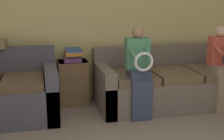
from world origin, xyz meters
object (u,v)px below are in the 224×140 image
at_px(child_left_seated, 139,69).
at_px(child_right_seated, 222,65).
at_px(couch_side, 3,94).
at_px(book_stack, 73,55).
at_px(side_shelf, 73,82).
at_px(couch_main, 168,84).

relative_size(child_left_seated, child_right_seated, 1.01).
distance_m(child_left_seated, child_right_seated, 1.20).
xyz_separation_m(couch_side, child_left_seated, (1.75, -0.37, 0.33)).
bearing_deg(book_stack, couch_side, -158.30).
height_order(child_left_seated, book_stack, child_left_seated).
xyz_separation_m(couch_side, side_shelf, (0.97, 0.39, 0.00)).
bearing_deg(child_left_seated, side_shelf, 135.93).
distance_m(couch_side, child_left_seated, 1.82).
bearing_deg(child_left_seated, couch_main, 34.83).
distance_m(couch_main, book_stack, 1.49).
bearing_deg(child_right_seated, couch_side, 172.91).
relative_size(couch_main, book_stack, 6.75).
height_order(couch_side, side_shelf, couch_side).
bearing_deg(couch_main, couch_side, -178.76).
distance_m(child_left_seated, side_shelf, 1.14).
xyz_separation_m(couch_side, book_stack, (0.97, 0.39, 0.42)).
xyz_separation_m(child_left_seated, book_stack, (-0.78, 0.75, 0.09)).
xyz_separation_m(couch_main, book_stack, (-1.38, 0.34, 0.44)).
bearing_deg(couch_side, child_right_seated, -7.09).
height_order(couch_side, book_stack, couch_side).
height_order(couch_side, child_left_seated, child_left_seated).
height_order(couch_main, couch_side, couch_side).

